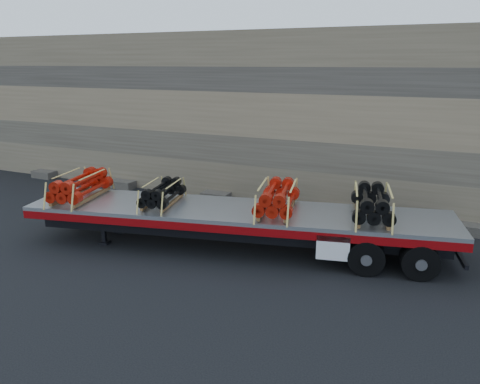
# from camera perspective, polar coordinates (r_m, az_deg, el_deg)

# --- Properties ---
(ground) EXTENTS (120.00, 120.00, 0.00)m
(ground) POSITION_cam_1_polar(r_m,az_deg,el_deg) (15.03, -1.01, -7.04)
(ground) COLOR black
(ground) RESTS_ON ground
(rock_wall) EXTENTS (44.00, 3.00, 7.00)m
(rock_wall) POSITION_cam_1_polar(r_m,az_deg,el_deg) (20.06, 7.08, 8.92)
(rock_wall) COLOR #7A6B54
(rock_wall) RESTS_ON ground
(trailer) EXTENTS (13.56, 5.34, 1.33)m
(trailer) POSITION_cam_1_polar(r_m,az_deg,el_deg) (14.91, -0.55, -4.48)
(trailer) COLOR #B3B6BB
(trailer) RESTS_ON ground
(bundle_front) EXTENTS (1.64, 2.53, 0.83)m
(bundle_front) POSITION_cam_1_polar(r_m,az_deg,el_deg) (16.56, -18.86, 0.62)
(bundle_front) COLOR #B51709
(bundle_front) RESTS_ON trailer
(bundle_midfront) EXTENTS (1.35, 2.08, 0.68)m
(bundle_midfront) POSITION_cam_1_polar(r_m,az_deg,el_deg) (15.30, -9.42, -0.22)
(bundle_midfront) COLOR black
(bundle_midfront) RESTS_ON trailer
(bundle_midrear) EXTENTS (1.61, 2.49, 0.82)m
(bundle_midrear) POSITION_cam_1_polar(r_m,az_deg,el_deg) (14.36, 4.58, -0.82)
(bundle_midrear) COLOR #B51709
(bundle_midrear) RESTS_ON trailer
(bundle_rear) EXTENTS (1.62, 2.51, 0.82)m
(bundle_rear) POSITION_cam_1_polar(r_m,az_deg,el_deg) (14.28, 15.80, -1.46)
(bundle_rear) COLOR black
(bundle_rear) RESTS_ON trailer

